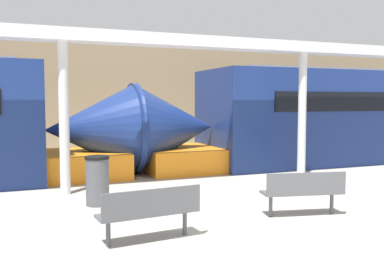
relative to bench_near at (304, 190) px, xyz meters
The scene contains 8 objects.
ground_plane 1.38m from the bench_near, 124.53° to the right, with size 60.00×60.00×0.00m, color #A8A093.
station_wall 11.52m from the bench_near, 93.68° to the left, with size 56.00×0.20×5.00m, color #9E8460.
bench_near is the anchor object (origin of this frame).
bench_far 3.03m from the bench_near, behind, with size 1.58×0.59×0.83m.
trash_bin 4.05m from the bench_near, 146.62° to the left, with size 0.49×0.49×1.00m.
support_column_near 4.47m from the bench_near, 54.90° to the left, with size 0.23×0.23×3.43m, color silver.
support_column_far 5.40m from the bench_near, 137.97° to the left, with size 0.23×0.23×3.43m, color silver.
canopy_beam 5.29m from the bench_near, 54.90° to the left, with size 28.00×0.60×0.28m, color silver.
Camera 1 is at (-3.98, -5.38, 2.11)m, focal length 40.00 mm.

